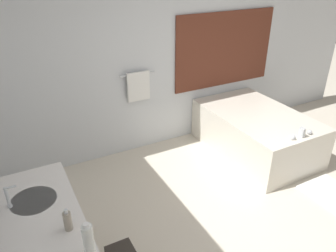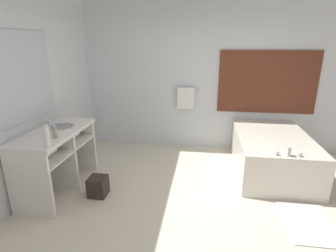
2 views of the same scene
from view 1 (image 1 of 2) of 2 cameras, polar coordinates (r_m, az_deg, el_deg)
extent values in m
plane|color=beige|center=(3.60, 14.87, -18.56)|extent=(16.00, 16.00, 0.00)
cube|color=silver|center=(4.53, -2.22, 12.23)|extent=(7.40, 0.06, 2.70)
cube|color=brown|center=(5.09, 9.93, 12.99)|extent=(1.70, 0.02, 1.10)
cylinder|color=silver|center=(4.41, -5.32, 8.99)|extent=(0.50, 0.02, 0.02)
cube|color=white|center=(4.46, -5.17, 6.88)|extent=(0.32, 0.04, 0.40)
cube|color=white|center=(2.65, -21.72, -14.64)|extent=(0.60, 1.26, 0.05)
cube|color=white|center=(2.80, -20.86, -18.23)|extent=(0.57, 1.20, 0.02)
cylinder|color=white|center=(2.82, -22.14, -12.91)|extent=(0.35, 0.35, 0.14)
cube|color=white|center=(3.40, -21.98, -13.75)|extent=(0.55, 0.04, 0.82)
cylinder|color=white|center=(2.99, -21.23, -12.98)|extent=(0.13, 0.35, 0.13)
cylinder|color=silver|center=(2.78, -25.82, -12.40)|extent=(0.04, 0.04, 0.02)
cylinder|color=silver|center=(2.73, -26.20, -10.93)|extent=(0.02, 0.02, 0.16)
cube|color=silver|center=(2.69, -25.67, -9.57)|extent=(0.07, 0.01, 0.01)
cube|color=silver|center=(4.85, 15.00, -1.05)|extent=(1.08, 1.71, 0.60)
ellipsoid|color=white|center=(4.78, 15.21, 0.53)|extent=(0.78, 1.23, 0.30)
cube|color=silver|center=(4.24, 22.28, -1.04)|extent=(0.04, 0.07, 0.12)
sphere|color=silver|center=(4.16, 20.94, -1.84)|extent=(0.06, 0.06, 0.06)
sphere|color=silver|center=(4.36, 23.43, -0.96)|extent=(0.06, 0.06, 0.06)
cylinder|color=silver|center=(2.19, -13.68, -18.72)|extent=(0.07, 0.07, 0.23)
cylinder|color=white|center=(2.11, -14.07, -16.39)|extent=(0.04, 0.04, 0.02)
cylinder|color=gray|center=(2.41, -17.07, -15.56)|extent=(0.06, 0.06, 0.14)
cylinder|color=silver|center=(2.35, -17.37, -14.02)|extent=(0.03, 0.03, 0.03)
camera|label=2|loc=(2.26, 81.57, -11.90)|focal=28.00mm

